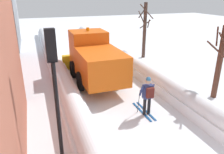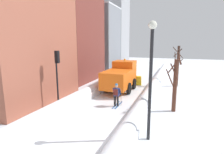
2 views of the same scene
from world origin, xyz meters
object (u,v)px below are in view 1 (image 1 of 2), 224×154
at_px(skier, 148,94).
at_px(bare_tree_near, 220,61).
at_px(plow_truck, 94,58).
at_px(traffic_light_pole, 54,75).
at_px(bare_tree_mid, 145,30).

xyz_separation_m(skier, bare_tree_near, (4.18, 0.38, 0.97)).
xyz_separation_m(plow_truck, traffic_light_pole, (-2.92, -6.39, 1.53)).
bearing_deg(plow_truck, bare_tree_near, -39.43).
bearing_deg(bare_tree_mid, plow_truck, -144.34).
height_order(traffic_light_pole, bare_tree_mid, bare_tree_mid).
xyz_separation_m(skier, bare_tree_mid, (4.30, 8.57, 1.35)).
distance_m(skier, traffic_light_pole, 4.78).
distance_m(traffic_light_pole, bare_tree_mid, 13.21).
distance_m(traffic_light_pole, bare_tree_near, 8.50).
xyz_separation_m(traffic_light_pole, bare_tree_mid, (8.30, 10.26, -0.65)).
bearing_deg(bare_tree_near, plow_truck, 140.57).
relative_size(plow_truck, skier, 3.31).
bearing_deg(traffic_light_pole, skier, 22.81).
distance_m(plow_truck, bare_tree_mid, 6.69).
relative_size(skier, bare_tree_mid, 0.40).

